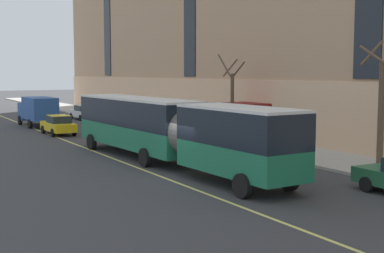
# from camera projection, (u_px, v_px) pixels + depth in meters

# --- Properties ---
(ground_plane) EXTENTS (260.00, 260.00, 0.00)m
(ground_plane) POSITION_uv_depth(u_px,v_px,m) (194.00, 177.00, 25.46)
(ground_plane) COLOR #38383A
(sidewalk) EXTENTS (4.88, 160.00, 0.15)m
(sidewalk) POSITION_uv_depth(u_px,v_px,m) (298.00, 153.00, 32.51)
(sidewalk) COLOR #ADA89E
(sidewalk) RESTS_ON ground
(city_bus) EXTENTS (3.48, 19.24, 3.48)m
(city_bus) POSITION_uv_depth(u_px,v_px,m) (167.00, 128.00, 28.33)
(city_bus) COLOR #1E704C
(city_bus) RESTS_ON ground
(parked_car_navy_1) EXTENTS (1.99, 4.81, 1.56)m
(parked_car_navy_1) POSITION_uv_depth(u_px,v_px,m) (205.00, 136.00, 34.95)
(parked_car_navy_1) COLOR navy
(parked_car_navy_1) RESTS_ON ground
(parked_car_red_2) EXTENTS (2.06, 4.34, 1.56)m
(parked_car_red_2) POSITION_uv_depth(u_px,v_px,m) (157.00, 127.00, 40.96)
(parked_car_red_2) COLOR #B21E19
(parked_car_red_2) RESTS_ON ground
(parked_car_white_5) EXTENTS (2.02, 4.64, 1.56)m
(parked_car_white_5) POSITION_uv_depth(u_px,v_px,m) (84.00, 112.00, 56.05)
(parked_car_white_5) COLOR silver
(parked_car_white_5) RESTS_ON ground
(box_truck) EXTENTS (2.40, 6.63, 2.71)m
(box_truck) POSITION_uv_depth(u_px,v_px,m) (38.00, 109.00, 48.86)
(box_truck) COLOR #285199
(box_truck) RESTS_ON ground
(taxi_cab) EXTENTS (1.93, 4.60, 1.56)m
(taxi_cab) POSITION_uv_depth(u_px,v_px,m) (58.00, 125.00, 42.65)
(taxi_cab) COLOR yellow
(taxi_cab) RESTS_ON ground
(street_tree_mid_block) EXTENTS (1.74, 1.73, 6.45)m
(street_tree_mid_block) POSITION_uv_depth(u_px,v_px,m) (381.00, 105.00, 27.02)
(street_tree_mid_block) COLOR brown
(street_tree_mid_block) RESTS_ON sidewalk
(street_tree_far_uptown) EXTENTS (1.57, 1.54, 6.11)m
(street_tree_far_uptown) POSITION_uv_depth(u_px,v_px,m) (232.00, 99.00, 38.66)
(street_tree_far_uptown) COLOR brown
(street_tree_far_uptown) RESTS_ON sidewalk
(fire_hydrant) EXTENTS (0.42, 0.24, 0.72)m
(fire_hydrant) POSITION_uv_depth(u_px,v_px,m) (254.00, 144.00, 33.15)
(fire_hydrant) COLOR red
(fire_hydrant) RESTS_ON sidewalk
(lane_centerline) EXTENTS (0.16, 140.00, 0.01)m
(lane_centerline) POSITION_uv_depth(u_px,v_px,m) (142.00, 169.00, 27.37)
(lane_centerline) COLOR #E0D66B
(lane_centerline) RESTS_ON ground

